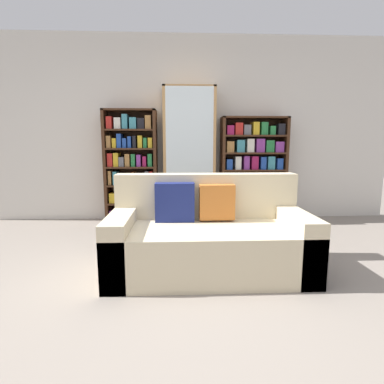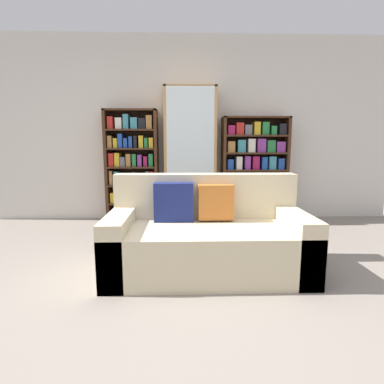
% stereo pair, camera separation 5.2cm
% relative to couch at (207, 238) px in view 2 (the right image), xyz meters
% --- Properties ---
extents(ground_plane, '(16.00, 16.00, 0.00)m').
position_rel_couch_xyz_m(ground_plane, '(-0.19, -0.66, -0.30)').
color(ground_plane, gray).
extents(wall_back, '(6.30, 0.06, 2.70)m').
position_rel_couch_xyz_m(wall_back, '(-0.19, 1.98, 1.05)').
color(wall_back, beige).
rests_on(wall_back, ground).
extents(couch, '(1.74, 0.86, 0.85)m').
position_rel_couch_xyz_m(couch, '(0.00, 0.00, 0.00)').
color(couch, beige).
rests_on(couch, ground).
extents(bookshelf_left, '(0.74, 0.32, 1.62)m').
position_rel_couch_xyz_m(bookshelf_left, '(-0.95, 1.77, 0.49)').
color(bookshelf_left, '#3D2314').
rests_on(bookshelf_left, ground).
extents(display_cabinet, '(0.73, 0.36, 1.93)m').
position_rel_couch_xyz_m(display_cabinet, '(-0.11, 1.76, 0.66)').
color(display_cabinet, '#AD7F4C').
rests_on(display_cabinet, ground).
extents(bookshelf_right, '(0.95, 0.32, 1.52)m').
position_rel_couch_xyz_m(bookshelf_right, '(0.84, 1.77, 0.45)').
color(bookshelf_right, '#3D2314').
rests_on(bookshelf_right, ground).
extents(wine_bottle, '(0.08, 0.08, 0.40)m').
position_rel_couch_xyz_m(wine_bottle, '(0.49, 1.24, -0.13)').
color(wine_bottle, black).
rests_on(wine_bottle, ground).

